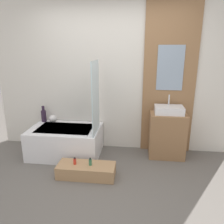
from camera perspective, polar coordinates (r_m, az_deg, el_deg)
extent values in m
plane|color=#605B56|center=(2.88, -4.08, -22.19)|extent=(12.00, 12.00, 0.00)
cube|color=silver|center=(3.84, 0.03, 9.08)|extent=(4.20, 0.06, 2.60)
cube|color=#8E6642|center=(3.80, 14.75, 8.46)|extent=(0.86, 0.03, 2.60)
cube|color=#8C9EB2|center=(3.76, 14.98, 11.03)|extent=(0.43, 0.01, 0.73)
cube|color=white|center=(3.88, -11.97, -7.49)|extent=(1.18, 0.78, 0.49)
cube|color=silver|center=(3.79, -12.19, -4.18)|extent=(0.92, 0.54, 0.01)
cube|color=silver|center=(3.39, -4.32, 3.73)|extent=(0.01, 0.54, 1.13)
cube|color=#A87F56|center=(3.28, -6.72, -14.91)|extent=(0.83, 0.32, 0.18)
cube|color=#8E6642|center=(3.81, 14.17, -5.84)|extent=(0.58, 0.41, 0.76)
cube|color=white|center=(3.67, 14.65, 0.54)|extent=(0.46, 0.31, 0.12)
cylinder|color=silver|center=(3.72, 14.65, 3.09)|extent=(0.02, 0.02, 0.17)
cylinder|color=#2D1E33|center=(4.19, -17.39, -1.03)|extent=(0.09, 0.09, 0.20)
cylinder|color=#2D1E33|center=(4.15, -17.56, 0.88)|extent=(0.05, 0.05, 0.09)
sphere|color=white|center=(4.11, -15.16, -1.69)|extent=(0.13, 0.13, 0.13)
cylinder|color=red|center=(3.25, -9.71, -12.60)|extent=(0.04, 0.04, 0.08)
cylinder|color=black|center=(3.23, -9.75, -11.80)|extent=(0.03, 0.03, 0.02)
cylinder|color=#38704C|center=(3.20, -5.69, -12.91)|extent=(0.04, 0.04, 0.09)
cylinder|color=black|center=(3.17, -5.72, -12.05)|extent=(0.03, 0.03, 0.02)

